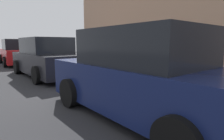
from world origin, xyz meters
TOP-DOWN VIEW (x-y plane):
  - ground_plane at (0.00, 0.00)m, footprint 40.00×40.00m
  - sidewalk_curb at (0.00, -2.50)m, footprint 18.00×5.00m
  - suitcase_teal_0 at (-4.14, -0.70)m, footprint 0.42×0.25m
  - suitcase_silver_1 at (-3.62, -0.65)m, footprint 0.50×0.23m
  - suitcase_maroon_2 at (-3.07, -0.66)m, footprint 0.46×0.25m
  - suitcase_black_3 at (-2.56, -0.70)m, footprint 0.43×0.21m
  - suitcase_red_4 at (-2.03, -0.67)m, footprint 0.51×0.27m
  - suitcase_navy_5 at (-1.48, -0.68)m, footprint 0.45×0.25m
  - suitcase_olive_6 at (-0.98, -0.56)m, footprint 0.39×0.23m
  - suitcase_teal_7 at (-0.51, -0.64)m, footprint 0.41×0.25m
  - suitcase_silver_8 at (-0.03, -0.70)m, footprint 0.41×0.24m
  - suitcase_maroon_9 at (0.48, -0.59)m, footprint 0.49×0.25m
  - fire_hydrant at (1.25, -0.64)m, footprint 0.39×0.21m
  - bollard_post at (1.96, -0.49)m, footprint 0.16×0.16m
  - parking_meter at (-5.03, -0.89)m, footprint 0.12×0.09m
  - parked_car_navy_0 at (-4.82, 1.44)m, footprint 4.43×2.05m
  - parked_car_charcoal_1 at (0.82, 1.44)m, footprint 4.62×2.06m
  - parked_car_red_2 at (6.50, 1.44)m, footprint 4.46×2.22m

SIDE VIEW (x-z plane):
  - ground_plane at x=0.00m, z-range 0.00..0.00m
  - sidewalk_curb at x=0.00m, z-range 0.00..0.14m
  - suitcase_silver_1 at x=-3.62m, z-range 0.11..0.70m
  - suitcase_teal_0 at x=-4.14m, z-range 0.11..0.73m
  - suitcase_olive_6 at x=-0.98m, z-range 0.11..0.78m
  - suitcase_maroon_9 at x=0.48m, z-range 0.01..0.88m
  - suitcase_red_4 at x=-2.03m, z-range 0.04..0.87m
  - suitcase_black_3 at x=-2.56m, z-range 0.02..0.89m
  - suitcase_teal_7 at x=-0.51m, z-range 0.11..0.80m
  - suitcase_maroon_2 at x=-3.07m, z-range 0.11..0.88m
  - bollard_post at x=1.96m, z-range 0.14..0.86m
  - fire_hydrant at x=1.25m, z-range 0.16..0.86m
  - suitcase_silver_8 at x=-0.03m, z-range 0.03..1.02m
  - suitcase_navy_5 at x=-1.48m, z-range -0.01..1.07m
  - parked_car_charcoal_1 at x=0.82m, z-range -0.06..1.60m
  - parked_car_red_2 at x=6.50m, z-range -0.06..1.62m
  - parked_car_navy_0 at x=-4.82m, z-range -0.06..1.65m
  - parking_meter at x=-5.03m, z-range 0.33..1.60m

